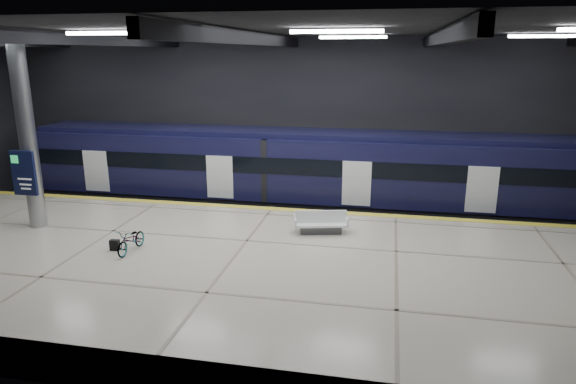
# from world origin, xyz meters

# --- Properties ---
(ground) EXTENTS (30.00, 30.00, 0.00)m
(ground) POSITION_xyz_m (0.00, 0.00, 0.00)
(ground) COLOR black
(ground) RESTS_ON ground
(room_shell) EXTENTS (30.10, 16.10, 8.05)m
(room_shell) POSITION_xyz_m (-0.00, 0.00, 5.72)
(room_shell) COLOR black
(room_shell) RESTS_ON ground
(platform) EXTENTS (30.00, 11.00, 1.10)m
(platform) POSITION_xyz_m (0.00, -2.50, 0.55)
(platform) COLOR beige
(platform) RESTS_ON ground
(safety_strip) EXTENTS (30.00, 0.40, 0.01)m
(safety_strip) POSITION_xyz_m (0.00, 2.75, 1.11)
(safety_strip) COLOR yellow
(safety_strip) RESTS_ON platform
(rails) EXTENTS (30.00, 1.52, 0.16)m
(rails) POSITION_xyz_m (0.00, 5.50, 0.08)
(rails) COLOR gray
(rails) RESTS_ON ground
(train) EXTENTS (29.40, 2.84, 3.79)m
(train) POSITION_xyz_m (2.14, 5.50, 2.06)
(train) COLOR black
(train) RESTS_ON ground
(bench) EXTENTS (2.00, 1.19, 0.83)m
(bench) POSITION_xyz_m (2.36, 0.28, 1.39)
(bench) COLOR #595B60
(bench) RESTS_ON platform
(bicycle) EXTENTS (0.63, 1.54, 0.79)m
(bicycle) POSITION_xyz_m (-3.37, -2.69, 1.50)
(bicycle) COLOR #99999E
(bicycle) RESTS_ON platform
(pannier_bag) EXTENTS (0.31, 0.20, 0.35)m
(pannier_bag) POSITION_xyz_m (-3.97, -2.69, 1.28)
(pannier_bag) COLOR black
(pannier_bag) RESTS_ON platform
(info_column) EXTENTS (0.90, 0.78, 6.90)m
(info_column) POSITION_xyz_m (-8.00, -1.03, 4.46)
(info_column) COLOR #9EA0A5
(info_column) RESTS_ON platform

